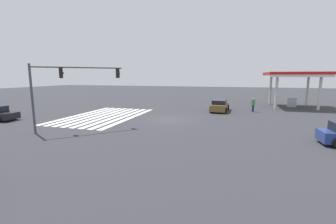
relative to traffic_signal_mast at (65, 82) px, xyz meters
The scene contains 6 objects.
ground_plane 10.58m from the traffic_signal_mast, 135.00° to the left, with size 155.86×155.86×0.00m, color #333338.
crosswalk_markings 8.05m from the traffic_signal_mast, behind, with size 12.59×7.25×0.01m.
traffic_signal_mast is the anchor object (origin of this frame).
car_0 18.95m from the traffic_signal_mast, 140.77° to the left, with size 4.99×2.38×1.52m.
gas_station_canopy 30.83m from the traffic_signal_mast, 134.71° to the left, with size 7.76×7.76×5.15m.
pedestrian 22.20m from the traffic_signal_mast, 133.40° to the left, with size 0.41×0.40×1.78m.
Camera 1 is at (22.46, 6.57, 4.55)m, focal length 24.00 mm.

